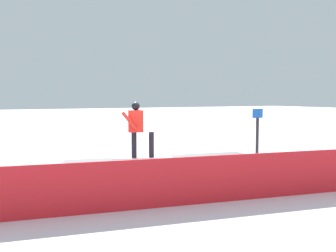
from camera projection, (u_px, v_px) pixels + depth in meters
ground_plane at (159, 175)px, 10.64m from camera, size 120.00×120.00×0.00m
grind_box at (159, 167)px, 10.63m from camera, size 5.10×1.46×0.51m
snowboarder at (138, 128)px, 10.39m from camera, size 1.60×0.83×1.51m
safety_fence at (224, 178)px, 7.95m from camera, size 12.07×2.07×0.97m
trail_marker at (257, 134)px, 12.70m from camera, size 0.40×0.10×1.76m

